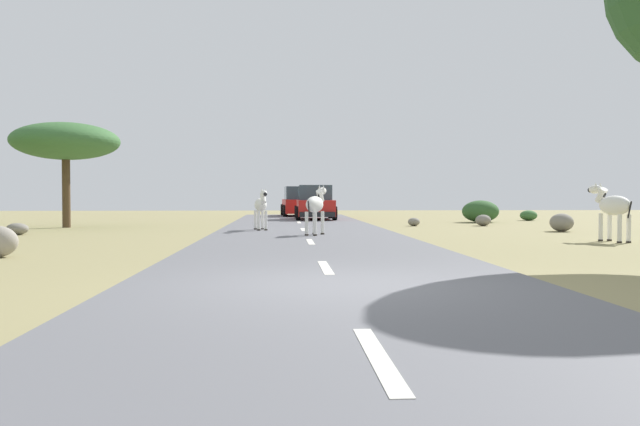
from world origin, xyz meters
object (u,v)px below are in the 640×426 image
object	(u,v)px
zebra_0	(261,205)
zebra_1	(612,206)
car_1	(299,202)
rock_0	(17,229)
rock_4	(414,222)
zebra_2	(316,205)
rock_3	(483,220)
tree_0	(66,142)
bush_0	(480,211)
rock_1	(562,222)
car_0	(315,204)
bush_1	(529,215)

from	to	relation	value
zebra_0	zebra_1	xyz separation A→B (m)	(9.75, -5.58, 0.06)
car_1	rock_0	world-z (taller)	car_1
car_1	rock_4	bearing A→B (deg)	-72.02
zebra_2	rock_3	world-z (taller)	zebra_2
tree_0	bush_0	xyz separation A→B (m)	(17.82, 3.89, -2.86)
zebra_0	rock_3	size ratio (longest dim) A/B	2.22
tree_0	rock_1	bearing A→B (deg)	-11.69
car_0	rock_3	size ratio (longest dim) A/B	6.34
bush_0	rock_3	size ratio (longest dim) A/B	2.51
bush_1	rock_4	bearing A→B (deg)	-142.61
car_0	tree_0	distance (m)	12.58
bush_0	tree_0	bearing A→B (deg)	-167.69
bush_1	rock_4	world-z (taller)	bush_1
zebra_0	car_0	size ratio (longest dim) A/B	0.35
rock_4	rock_0	bearing A→B (deg)	-159.56
tree_0	zebra_0	bearing A→B (deg)	-22.41
car_1	zebra_0	bearing A→B (deg)	-99.30
car_1	bush_0	world-z (taller)	car_1
zebra_0	rock_4	xyz separation A→B (m)	(6.20, 3.72, -0.74)
car_1	tree_0	world-z (taller)	tree_0
zebra_1	tree_0	world-z (taller)	tree_0
bush_0	rock_4	distance (m)	5.14
zebra_1	rock_1	size ratio (longest dim) A/B	1.98
car_1	rock_0	xyz separation A→B (m)	(-9.48, -16.92, -0.66)
zebra_1	rock_3	distance (m)	9.31
car_0	car_1	world-z (taller)	same
rock_0	rock_3	world-z (taller)	rock_3
zebra_1	bush_1	world-z (taller)	zebra_1
tree_0	rock_4	distance (m)	14.33
zebra_0	bush_0	world-z (taller)	zebra_0
bush_1	zebra_1	bearing A→B (deg)	-103.05
zebra_0	rock_1	world-z (taller)	zebra_0
zebra_1	car_0	bearing A→B (deg)	103.68
zebra_2	bush_0	size ratio (longest dim) A/B	0.90
rock_3	rock_4	xyz separation A→B (m)	(-2.91, 0.04, -0.06)
zebra_2	rock_0	xyz separation A→B (m)	(-9.54, 1.37, -0.78)
zebra_0	bush_0	size ratio (longest dim) A/B	0.88
bush_1	car_0	bearing A→B (deg)	173.85
zebra_1	rock_0	xyz separation A→B (m)	(-17.51, 4.10, -0.79)
zebra_0	car_0	world-z (taller)	car_0
car_0	car_1	distance (m)	5.30
zebra_1	rock_4	size ratio (longest dim) A/B	3.36
zebra_0	car_0	xyz separation A→B (m)	(2.40, 10.18, -0.07)
rock_0	zebra_1	bearing A→B (deg)	-13.16
bush_1	rock_0	world-z (taller)	bush_1
zebra_2	tree_0	size ratio (longest dim) A/B	0.38
tree_0	zebra_1	bearing A→B (deg)	-26.64
bush_0	zebra_0	bearing A→B (deg)	-144.84
car_0	rock_4	size ratio (longest dim) A/B	8.47
zebra_0	rock_0	bearing A→B (deg)	-1.40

